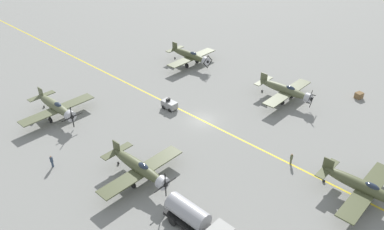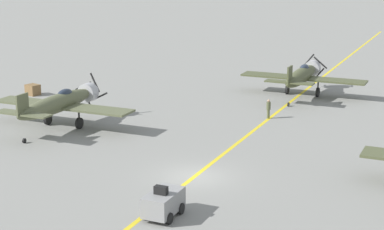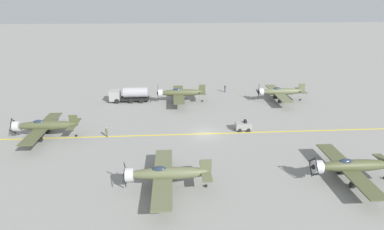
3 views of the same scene
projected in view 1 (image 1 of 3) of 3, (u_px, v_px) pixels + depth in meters
The scene contains 12 objects.
ground_plane at pixel (202, 120), 58.20m from camera, with size 400.00×400.00×0.00m, color gray.
taxiway_stripe at pixel (202, 120), 58.20m from camera, with size 0.30×160.00×0.01m, color yellow.
airplane_near_left at pixel (191, 56), 74.92m from camera, with size 12.00×9.98×3.65m.
airplane_near_right at pixel (56, 107), 57.84m from camera, with size 12.00×9.98×3.80m.
airplane_mid_right at pixel (140, 168), 45.47m from camera, with size 12.00×9.98×3.80m.
airplane_mid_left at pixel (286, 90), 62.46m from camera, with size 12.00×9.98×3.65m.
airplane_far_center at pixel (364, 187), 42.51m from camera, with size 12.00×9.98×3.65m.
fuel_tanker at pixel (197, 221), 38.93m from camera, with size 2.67×8.00×2.98m.
tow_tractor at pixel (169, 104), 60.86m from camera, with size 1.57×2.60×1.79m.
ground_crew_walking at pixel (52, 161), 48.23m from camera, with size 0.39×0.39×1.78m.
ground_crew_inspecting at pixel (291, 158), 48.80m from camera, with size 0.35×0.35×1.62m.
supply_crate_by_tanker at pixel (359, 95), 64.01m from camera, with size 1.23×1.03×1.03m, color brown.
Camera 1 is at (36.86, 32.29, 31.46)m, focal length 35.00 mm.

